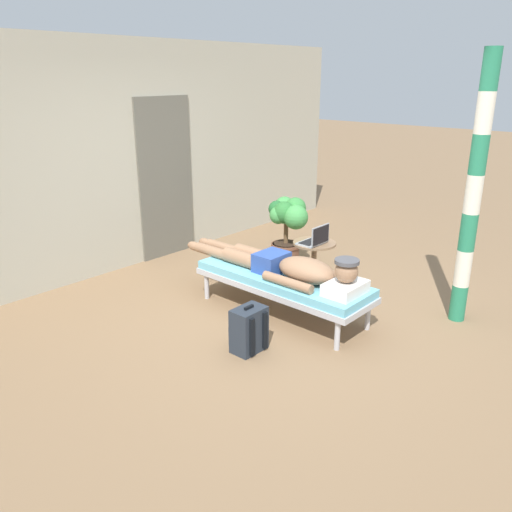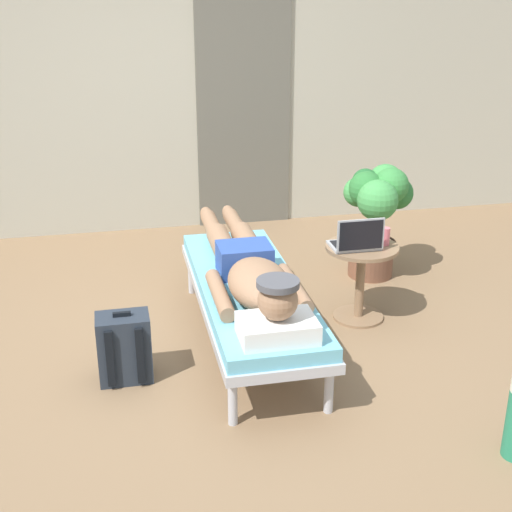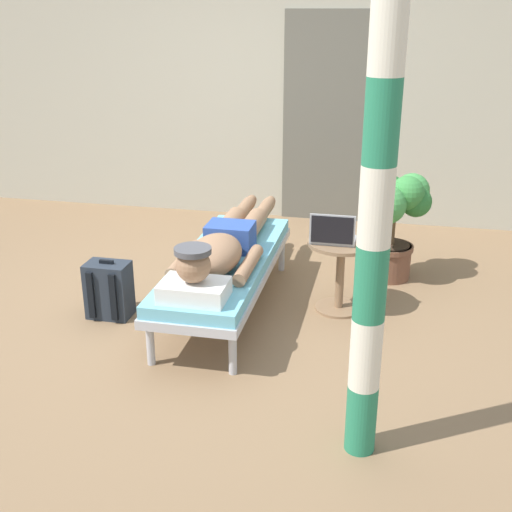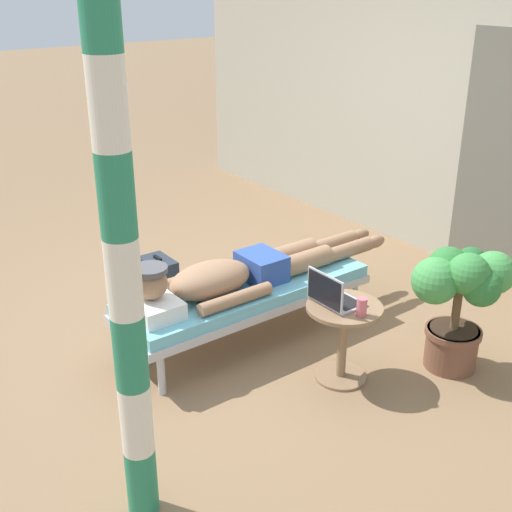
{
  "view_description": "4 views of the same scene",
  "coord_description": "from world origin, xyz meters",
  "px_view_note": "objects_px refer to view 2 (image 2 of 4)",
  "views": [
    {
      "loc": [
        -3.59,
        -3.0,
        2.3
      ],
      "look_at": [
        -0.01,
        0.2,
        0.61
      ],
      "focal_mm": 36.67,
      "sensor_mm": 36.0,
      "label": 1
    },
    {
      "loc": [
        -0.61,
        -3.86,
        2.18
      ],
      "look_at": [
        0.28,
        0.3,
        0.47
      ],
      "focal_mm": 49.58,
      "sensor_mm": 36.0,
      "label": 2
    },
    {
      "loc": [
        1.27,
        -4.05,
        2.05
      ],
      "look_at": [
        0.42,
        -0.1,
        0.48
      ],
      "focal_mm": 45.01,
      "sensor_mm": 36.0,
      "label": 3
    },
    {
      "loc": [
        3.51,
        -2.39,
        2.42
      ],
      "look_at": [
        0.19,
        0.09,
        0.62
      ],
      "focal_mm": 45.81,
      "sensor_mm": 36.0,
      "label": 4
    }
  ],
  "objects_px": {
    "lounge_chair": "(249,293)",
    "side_table": "(361,269)",
    "drink_glass": "(385,236)",
    "laptop": "(357,241)",
    "potted_plant": "(377,207)",
    "person_reclining": "(251,271)",
    "backpack": "(124,348)"
  },
  "relations": [
    {
      "from": "person_reclining",
      "to": "potted_plant",
      "type": "xyz_separation_m",
      "value": [
        1.15,
        0.9,
        0.04
      ]
    },
    {
      "from": "drink_glass",
      "to": "potted_plant",
      "type": "distance_m",
      "value": 0.7
    },
    {
      "from": "person_reclining",
      "to": "backpack",
      "type": "distance_m",
      "value": 0.87
    },
    {
      "from": "person_reclining",
      "to": "potted_plant",
      "type": "distance_m",
      "value": 1.46
    },
    {
      "from": "lounge_chair",
      "to": "side_table",
      "type": "bearing_deg",
      "value": 13.3
    },
    {
      "from": "laptop",
      "to": "potted_plant",
      "type": "bearing_deg",
      "value": 59.79
    },
    {
      "from": "lounge_chair",
      "to": "laptop",
      "type": "bearing_deg",
      "value": 10.53
    },
    {
      "from": "person_reclining",
      "to": "potted_plant",
      "type": "relative_size",
      "value": 2.51
    },
    {
      "from": "person_reclining",
      "to": "drink_glass",
      "type": "xyz_separation_m",
      "value": [
        0.94,
        0.24,
        0.06
      ]
    },
    {
      "from": "person_reclining",
      "to": "backpack",
      "type": "relative_size",
      "value": 5.12
    },
    {
      "from": "person_reclining",
      "to": "backpack",
      "type": "height_order",
      "value": "person_reclining"
    },
    {
      "from": "person_reclining",
      "to": "side_table",
      "type": "height_order",
      "value": "person_reclining"
    },
    {
      "from": "side_table",
      "to": "potted_plant",
      "type": "distance_m",
      "value": 0.77
    },
    {
      "from": "potted_plant",
      "to": "laptop",
      "type": "bearing_deg",
      "value": -120.21
    },
    {
      "from": "laptop",
      "to": "backpack",
      "type": "height_order",
      "value": "laptop"
    },
    {
      "from": "person_reclining",
      "to": "laptop",
      "type": "relative_size",
      "value": 7.0
    },
    {
      "from": "person_reclining",
      "to": "laptop",
      "type": "distance_m",
      "value": 0.76
    },
    {
      "from": "laptop",
      "to": "person_reclining",
      "type": "bearing_deg",
      "value": -165.33
    },
    {
      "from": "lounge_chair",
      "to": "backpack",
      "type": "bearing_deg",
      "value": -161.64
    },
    {
      "from": "lounge_chair",
      "to": "drink_glass",
      "type": "distance_m",
      "value": 0.99
    },
    {
      "from": "person_reclining",
      "to": "backpack",
      "type": "xyz_separation_m",
      "value": [
        -0.78,
        -0.2,
        -0.32
      ]
    },
    {
      "from": "lounge_chair",
      "to": "backpack",
      "type": "relative_size",
      "value": 4.39
    },
    {
      "from": "backpack",
      "to": "potted_plant",
      "type": "bearing_deg",
      "value": 29.82
    },
    {
      "from": "laptop",
      "to": "potted_plant",
      "type": "height_order",
      "value": "potted_plant"
    },
    {
      "from": "laptop",
      "to": "lounge_chair",
      "type": "bearing_deg",
      "value": -169.47
    },
    {
      "from": "side_table",
      "to": "laptop",
      "type": "bearing_deg",
      "value": -139.48
    },
    {
      "from": "lounge_chair",
      "to": "side_table",
      "type": "xyz_separation_m",
      "value": [
        0.79,
        0.19,
        0.01
      ]
    },
    {
      "from": "person_reclining",
      "to": "drink_glass",
      "type": "bearing_deg",
      "value": 14.02
    },
    {
      "from": "drink_glass",
      "to": "side_table",
      "type": "bearing_deg",
      "value": 177.04
    },
    {
      "from": "person_reclining",
      "to": "potted_plant",
      "type": "bearing_deg",
      "value": 38.17
    },
    {
      "from": "drink_glass",
      "to": "laptop",
      "type": "bearing_deg",
      "value": -168.29
    },
    {
      "from": "lounge_chair",
      "to": "side_table",
      "type": "height_order",
      "value": "side_table"
    }
  ]
}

